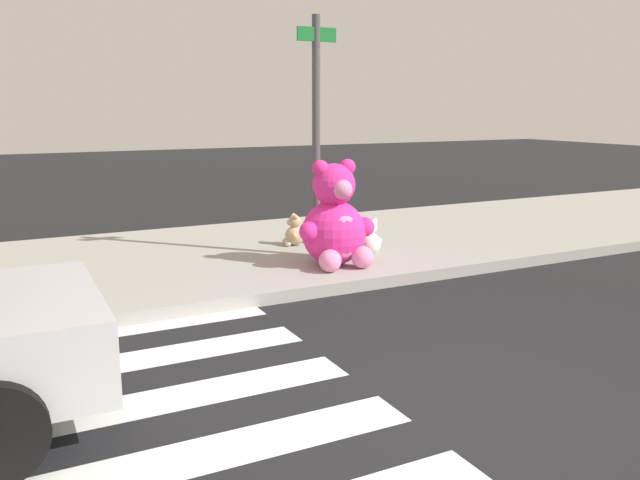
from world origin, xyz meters
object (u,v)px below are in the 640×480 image
Objects in this scene: plush_pink_large at (335,224)px; plush_white at (369,240)px; plush_tan at (294,233)px; plush_teal at (335,226)px; sign_pole at (316,132)px.

plush_pink_large reaches higher than plush_white.
plush_tan is 0.92× the size of plush_white.
plush_teal is at bearing 94.97° from plush_white.
plush_teal reaches higher than plush_tan.
plush_pink_large is 1.37m from plush_teal.
sign_pole is 4.64× the size of plush_teal.
sign_pole is 1.66m from plush_teal.
plush_teal is (0.60, -0.17, 0.09)m from plush_tan.
sign_pole is 1.67m from plush_white.
sign_pole reaches higher than plush_teal.
plush_teal is 1.34× the size of plush_white.
plush_tan is (0.01, 0.77, -1.51)m from sign_pole.
plush_tan is at bearing 123.14° from plush_white.
plush_pink_large is 1.99× the size of plush_teal.
plush_white is at bearing -85.03° from plush_teal.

